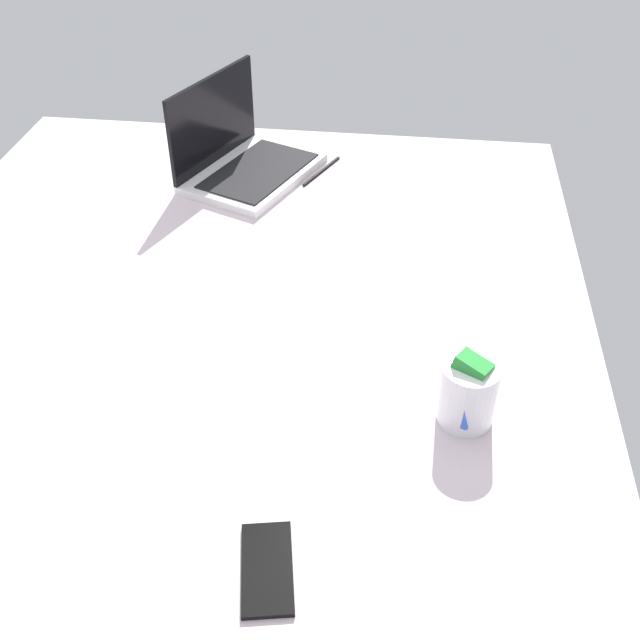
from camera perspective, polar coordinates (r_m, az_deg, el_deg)
The scene contains 5 objects.
bed_mattress at distance 144.28cm, azimuth -7.93°, elevation -4.39°, with size 180.00×140.00×18.00cm, color silver.
laptop at distance 189.03cm, azimuth -5.86°, elevation 12.05°, with size 39.29×33.88×23.00cm.
snack_cup at distance 121.24cm, azimuth 11.07°, elevation -5.42°, with size 9.55×9.00×13.10cm.
cell_phone at distance 105.74cm, azimuth -4.00°, elevation -18.16°, with size 6.80×14.00×0.80cm, color black.
charger_cable at distance 190.84cm, azimuth 0.12°, elevation 11.15°, with size 17.00×0.60×0.60cm, color black.
Camera 1 is at (-100.83, -32.65, 106.90)cm, focal length 42.50 mm.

